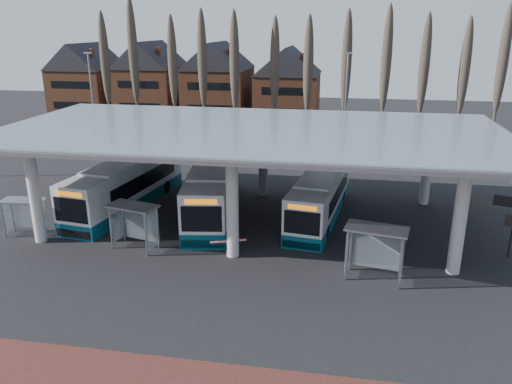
% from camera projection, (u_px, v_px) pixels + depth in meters
% --- Properties ---
extents(ground, '(140.00, 140.00, 0.00)m').
position_uv_depth(ground, '(223.00, 276.00, 26.24)').
color(ground, black).
rests_on(ground, ground).
extents(station_canopy, '(32.00, 16.00, 6.34)m').
position_uv_depth(station_canopy, '(250.00, 138.00, 31.92)').
color(station_canopy, beige).
rests_on(station_canopy, ground).
extents(poplar_row, '(45.10, 1.10, 14.50)m').
position_uv_depth(poplar_row, '(292.00, 62.00, 54.30)').
color(poplar_row, '#473D33').
rests_on(poplar_row, ground).
extents(townhouse_row, '(36.80, 10.30, 12.25)m').
position_uv_depth(townhouse_row, '(185.00, 76.00, 68.02)').
color(townhouse_row, brown).
rests_on(townhouse_row, ground).
extents(lamp_post_a, '(0.80, 0.16, 10.17)m').
position_uv_depth(lamp_post_a, '(93.00, 104.00, 48.02)').
color(lamp_post_a, slate).
rests_on(lamp_post_a, ground).
extents(lamp_post_b, '(0.80, 0.16, 10.17)m').
position_uv_depth(lamp_post_b, '(345.00, 104.00, 47.88)').
color(lamp_post_b, slate).
rests_on(lamp_post_b, ground).
extents(bus_0, '(4.31, 12.68, 3.46)m').
position_uv_depth(bus_0, '(127.00, 185.00, 35.88)').
color(bus_0, silver).
rests_on(bus_0, ground).
extents(bus_1, '(4.66, 12.93, 3.52)m').
position_uv_depth(bus_1, '(212.00, 189.00, 34.83)').
color(bus_1, silver).
rests_on(bus_1, ground).
extents(bus_2, '(3.94, 11.57, 3.15)m').
position_uv_depth(bus_2, '(320.00, 196.00, 33.90)').
color(bus_2, silver).
rests_on(bus_2, ground).
extents(shelter_0, '(2.61, 1.47, 2.34)m').
position_uv_depth(shelter_0, '(24.00, 209.00, 31.00)').
color(shelter_0, gray).
rests_on(shelter_0, ground).
extents(shelter_1, '(3.18, 2.13, 2.70)m').
position_uv_depth(shelter_1, '(135.00, 216.00, 29.02)').
color(shelter_1, gray).
rests_on(shelter_1, ground).
extents(shelter_2, '(3.34, 2.13, 2.88)m').
position_uv_depth(shelter_2, '(376.00, 241.00, 25.41)').
color(shelter_2, gray).
rests_on(shelter_2, ground).
extents(barrier, '(1.96, 0.93, 1.03)m').
position_uv_depth(barrier, '(229.00, 242.00, 28.45)').
color(barrier, black).
rests_on(barrier, ground).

